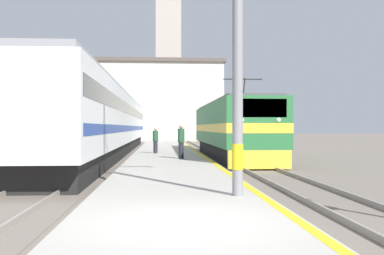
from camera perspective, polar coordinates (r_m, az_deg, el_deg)
The scene contains 11 objects.
ground_plane at distance 37.44m, azimuth -3.36°, elevation -2.86°, with size 200.00×200.00×0.00m, color #70665B.
platform at distance 32.44m, azimuth -3.26°, elevation -3.04°, with size 4.13×140.00×0.30m.
rail_track_near at distance 32.72m, azimuth 3.50°, elevation -3.22°, with size 2.83×140.00×0.16m.
rail_track_far at distance 32.63m, azimuth -10.17°, elevation -3.23°, with size 2.83×140.00×0.16m.
locomotive_train at distance 27.45m, azimuth 4.93°, elevation -0.22°, with size 2.92×16.50×4.41m.
passenger_train at distance 32.18m, azimuth -10.25°, elevation 0.64°, with size 2.92×40.59×4.16m.
catenary_mast at distance 10.80m, azimuth 6.38°, elevation 14.15°, with size 2.77×0.26×8.39m.
person_on_platform at distance 22.73m, azimuth -1.39°, elevation -1.66°, with size 0.34×0.34×1.74m.
second_waiting_passenger at distance 27.41m, azimuth -4.66°, elevation -1.57°, with size 0.34×0.34×1.57m.
clock_tower at distance 71.10m, azimuth -3.04°, elevation 11.13°, with size 4.82×4.82×29.49m.
station_building at distance 63.20m, azimuth -5.88°, elevation 3.38°, with size 21.65×7.90×11.11m.
Camera 1 is at (-0.40, -7.39, 1.88)m, focal length 42.00 mm.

